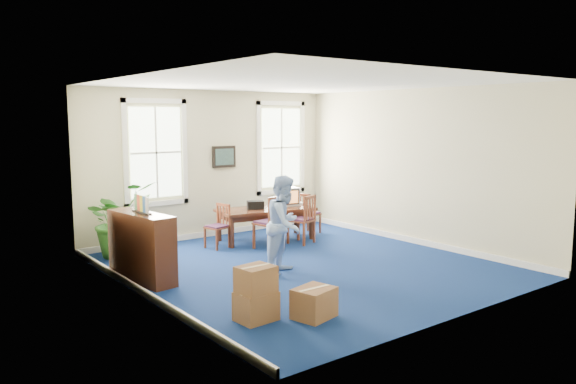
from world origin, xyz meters
TOP-DOWN VIEW (x-y plane):
  - floor at (0.00, 0.00)m, footprint 6.50×6.50m
  - ceiling at (0.00, 0.00)m, footprint 6.50×6.50m
  - wall_back at (0.00, 3.25)m, footprint 6.50×0.00m
  - wall_front at (0.00, -3.25)m, footprint 6.50×0.00m
  - wall_left at (-3.00, 0.00)m, footprint 0.00×6.50m
  - wall_right at (3.00, 0.00)m, footprint 0.00×6.50m
  - baseboard_back at (0.00, 3.22)m, footprint 6.00×0.04m
  - baseboard_left at (-2.97, 0.00)m, footprint 0.04×6.50m
  - baseboard_right at (2.97, 0.00)m, footprint 0.04×6.50m
  - window_left at (-1.30, 3.23)m, footprint 1.40×0.12m
  - window_right at (1.90, 3.23)m, footprint 1.40×0.12m
  - wall_picture at (0.30, 3.20)m, footprint 0.58×0.06m
  - conference_table at (0.67, 2.14)m, footprint 2.16×1.26m
  - crt_tv at (1.28, 2.18)m, footprint 0.54×0.57m
  - game_console at (1.55, 2.14)m, footprint 0.21×0.24m
  - equipment_bag at (0.44, 2.18)m, footprint 0.41×0.35m
  - chair_near_left at (0.26, 1.44)m, footprint 0.56×0.56m
  - chair_near_right at (1.09, 1.44)m, footprint 0.58×0.58m
  - chair_end_left at (-0.53, 2.14)m, footprint 0.48×0.48m
  - chair_end_right at (1.88, 2.14)m, footprint 0.49×0.49m
  - man at (-0.51, -0.11)m, footprint 1.01×0.94m
  - credenza at (-2.65, 0.87)m, footprint 0.60×1.46m
  - brochure_rack at (-2.63, 0.87)m, footprint 0.21×0.69m
  - potted_plant at (-2.33, 2.66)m, footprint 1.56×1.46m
  - cardboard_boxes at (-2.01, -1.64)m, footprint 1.51×1.51m

SIDE VIEW (x-z plane):
  - floor at x=0.00m, z-range 0.00..0.00m
  - baseboard_back at x=0.00m, z-range 0.00..0.12m
  - baseboard_left at x=-2.97m, z-range 0.00..0.12m
  - baseboard_right at x=2.97m, z-range 0.00..0.12m
  - conference_table at x=0.67m, z-range 0.00..0.69m
  - cardboard_boxes at x=-2.01m, z-range 0.00..0.76m
  - chair_end_left at x=-0.53m, z-range 0.00..0.88m
  - chair_end_right at x=1.88m, z-range 0.00..0.93m
  - chair_near_right at x=1.09m, z-range 0.00..1.02m
  - chair_near_left at x=0.26m, z-range 0.00..1.08m
  - credenza at x=-2.65m, z-range 0.00..1.11m
  - potted_plant at x=-2.33m, z-range 0.00..1.41m
  - game_console at x=1.55m, z-range 0.69..0.74m
  - equipment_bag at x=0.44m, z-range 0.69..0.87m
  - man at x=-0.51m, z-range 0.00..1.65m
  - crt_tv at x=1.28m, z-range 0.69..1.10m
  - brochure_rack at x=-2.63m, z-range 1.11..1.41m
  - wall_back at x=0.00m, z-range -1.65..4.85m
  - wall_front at x=0.00m, z-range -1.65..4.85m
  - wall_left at x=-3.00m, z-range -1.65..4.85m
  - wall_right at x=3.00m, z-range -1.65..4.85m
  - wall_picture at x=0.30m, z-range 1.51..1.99m
  - window_left at x=-1.30m, z-range 0.80..3.00m
  - window_right at x=1.90m, z-range 0.80..3.00m
  - ceiling at x=0.00m, z-range 3.20..3.20m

